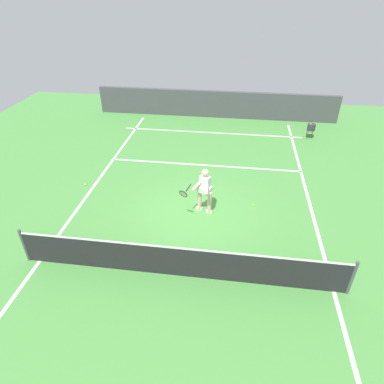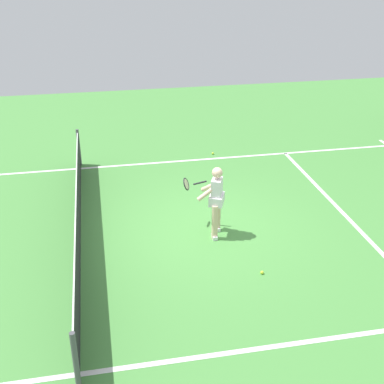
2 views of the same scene
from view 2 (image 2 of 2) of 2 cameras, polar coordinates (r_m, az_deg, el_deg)
The scene contains 8 objects.
ground_plane at distance 11.22m, azimuth 1.11°, elevation -3.98°, with size 23.87×23.87×0.00m, color #4C9342.
service_line_marking at distance 12.28m, azimuth 16.55°, elevation -2.30°, with size 7.62×0.10×0.01m, color white.
sideline_left_marking at distance 8.25m, azimuth 6.88°, elevation -17.05°, with size 0.10×16.36×0.01m, color white.
sideline_right_marking at distance 14.58m, azimuth -2.01°, elevation 3.42°, with size 0.10×16.36×0.01m, color white.
court_net at distance 10.80m, azimuth -12.61°, elevation -2.99°, with size 8.30×0.08×1.03m.
tennis_player at distance 10.59m, azimuth 2.62°, elevation -0.73°, with size 1.01×0.85×1.55m.
tennis_ball_near at distance 15.09m, azimuth 2.33°, elevation 4.34°, with size 0.07×0.07×0.07m, color #D1E533.
tennis_ball_mid at distance 9.81m, azimuth 7.83°, elevation -8.89°, with size 0.07×0.07×0.07m, color #D1E533.
Camera 2 is at (-9.49, 2.07, 5.62)m, focal length 47.77 mm.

